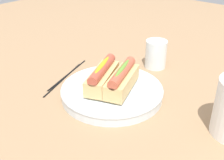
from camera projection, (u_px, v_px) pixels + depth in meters
The scene contains 7 objects.
ground_plane at pixel (120, 97), 0.76m from camera, with size 2.40×2.40×0.00m, color #9E7A56.
serving_bowl at pixel (112, 91), 0.75m from camera, with size 0.27×0.27×0.03m.
hotdog_front at pixel (102, 76), 0.74m from camera, with size 0.16×0.10×0.06m.
hotdog_back at pixel (122, 79), 0.72m from camera, with size 0.16×0.10×0.06m.
water_glass at pixel (156, 56), 0.90m from camera, with size 0.07×0.07×0.09m.
chopstick_near at pixel (63, 79), 0.84m from camera, with size 0.01×0.01×0.22m, color black.
chopstick_far at pixel (68, 74), 0.87m from camera, with size 0.01×0.01×0.22m, color black.
Camera 1 is at (0.51, 0.40, 0.40)m, focal length 44.96 mm.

